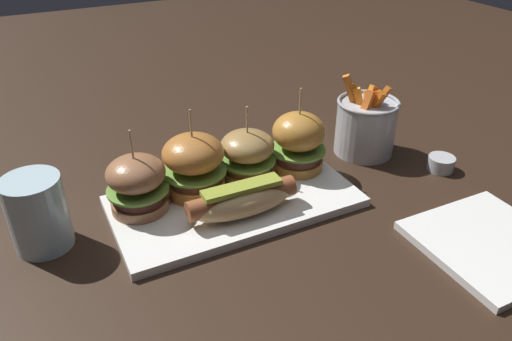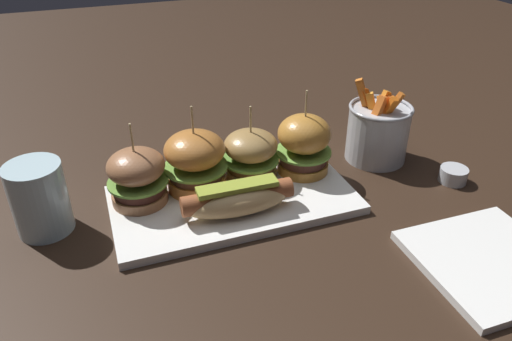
{
  "view_description": "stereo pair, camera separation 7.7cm",
  "coord_description": "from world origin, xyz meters",
  "px_view_note": "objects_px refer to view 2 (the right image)",
  "views": [
    {
      "loc": [
        -0.26,
        -0.59,
        0.45
      ],
      "look_at": [
        0.04,
        0.0,
        0.05
      ],
      "focal_mm": 34.44,
      "sensor_mm": 36.0,
      "label": 1
    },
    {
      "loc": [
        -0.19,
        -0.62,
        0.45
      ],
      "look_at": [
        0.04,
        0.0,
        0.05
      ],
      "focal_mm": 34.44,
      "sensor_mm": 36.0,
      "label": 2
    }
  ],
  "objects_px": {
    "hot_dog": "(238,199)",
    "side_plate": "(490,262)",
    "platter_main": "(234,200)",
    "fries_bucket": "(378,131)",
    "water_glass": "(39,198)",
    "slider_center_left": "(195,160)",
    "slider_center_right": "(251,154)",
    "sauce_ramekin": "(453,174)",
    "slider_far_right": "(304,143)",
    "slider_far_left": "(137,176)"
  },
  "relations": [
    {
      "from": "slider_center_left",
      "to": "slider_far_right",
      "type": "bearing_deg",
      "value": -2.81
    },
    {
      "from": "slider_center_right",
      "to": "slider_far_right",
      "type": "distance_m",
      "value": 0.09
    },
    {
      "from": "slider_center_right",
      "to": "water_glass",
      "type": "bearing_deg",
      "value": -177.29
    },
    {
      "from": "slider_far_left",
      "to": "slider_far_right",
      "type": "bearing_deg",
      "value": -0.16
    },
    {
      "from": "slider_center_left",
      "to": "side_plate",
      "type": "height_order",
      "value": "slider_center_left"
    },
    {
      "from": "side_plate",
      "to": "hot_dog",
      "type": "bearing_deg",
      "value": 143.38
    },
    {
      "from": "side_plate",
      "to": "fries_bucket",
      "type": "bearing_deg",
      "value": 87.97
    },
    {
      "from": "hot_dog",
      "to": "sauce_ramekin",
      "type": "bearing_deg",
      "value": -3.25
    },
    {
      "from": "slider_center_left",
      "to": "slider_far_right",
      "type": "height_order",
      "value": "slider_far_right"
    },
    {
      "from": "slider_center_right",
      "to": "slider_far_right",
      "type": "xyz_separation_m",
      "value": [
        0.09,
        -0.01,
        0.01
      ]
    },
    {
      "from": "platter_main",
      "to": "slider_center_left",
      "type": "height_order",
      "value": "slider_center_left"
    },
    {
      "from": "slider_far_right",
      "to": "sauce_ramekin",
      "type": "relative_size",
      "value": 3.15
    },
    {
      "from": "side_plate",
      "to": "water_glass",
      "type": "height_order",
      "value": "water_glass"
    },
    {
      "from": "sauce_ramekin",
      "to": "slider_center_left",
      "type": "bearing_deg",
      "value": 165.25
    },
    {
      "from": "hot_dog",
      "to": "side_plate",
      "type": "distance_m",
      "value": 0.36
    },
    {
      "from": "slider_far_right",
      "to": "sauce_ramekin",
      "type": "distance_m",
      "value": 0.26
    },
    {
      "from": "hot_dog",
      "to": "side_plate",
      "type": "relative_size",
      "value": 0.9
    },
    {
      "from": "platter_main",
      "to": "fries_bucket",
      "type": "relative_size",
      "value": 2.58
    },
    {
      "from": "slider_center_right",
      "to": "fries_bucket",
      "type": "xyz_separation_m",
      "value": [
        0.25,
        0.01,
        -0.0
      ]
    },
    {
      "from": "fries_bucket",
      "to": "water_glass",
      "type": "distance_m",
      "value": 0.57
    },
    {
      "from": "platter_main",
      "to": "fries_bucket",
      "type": "xyz_separation_m",
      "value": [
        0.29,
        0.05,
        0.05
      ]
    },
    {
      "from": "slider_center_right",
      "to": "side_plate",
      "type": "height_order",
      "value": "slider_center_right"
    },
    {
      "from": "fries_bucket",
      "to": "slider_center_left",
      "type": "bearing_deg",
      "value": -178.9
    },
    {
      "from": "slider_center_left",
      "to": "water_glass",
      "type": "distance_m",
      "value": 0.23
    },
    {
      "from": "hot_dog",
      "to": "sauce_ramekin",
      "type": "relative_size",
      "value": 3.66
    },
    {
      "from": "fries_bucket",
      "to": "water_glass",
      "type": "relative_size",
      "value": 1.36
    },
    {
      "from": "hot_dog",
      "to": "slider_center_right",
      "type": "xyz_separation_m",
      "value": [
        0.05,
        0.09,
        0.02
      ]
    },
    {
      "from": "platter_main",
      "to": "slider_far_right",
      "type": "bearing_deg",
      "value": 15.18
    },
    {
      "from": "hot_dog",
      "to": "slider_center_right",
      "type": "height_order",
      "value": "slider_center_right"
    },
    {
      "from": "platter_main",
      "to": "fries_bucket",
      "type": "distance_m",
      "value": 0.3
    },
    {
      "from": "platter_main",
      "to": "slider_center_right",
      "type": "height_order",
      "value": "slider_center_right"
    },
    {
      "from": "fries_bucket",
      "to": "slider_far_right",
      "type": "bearing_deg",
      "value": -174.24
    },
    {
      "from": "slider_center_right",
      "to": "slider_far_right",
      "type": "relative_size",
      "value": 0.88
    },
    {
      "from": "hot_dog",
      "to": "water_glass",
      "type": "relative_size",
      "value": 1.57
    },
    {
      "from": "hot_dog",
      "to": "slider_center_right",
      "type": "relative_size",
      "value": 1.33
    },
    {
      "from": "hot_dog",
      "to": "side_plate",
      "type": "bearing_deg",
      "value": -36.62
    },
    {
      "from": "fries_bucket",
      "to": "sauce_ramekin",
      "type": "distance_m",
      "value": 0.15
    },
    {
      "from": "fries_bucket",
      "to": "side_plate",
      "type": "bearing_deg",
      "value": -92.03
    },
    {
      "from": "slider_center_right",
      "to": "fries_bucket",
      "type": "bearing_deg",
      "value": 1.19
    },
    {
      "from": "slider_far_right",
      "to": "fries_bucket",
      "type": "xyz_separation_m",
      "value": [
        0.15,
        0.02,
        -0.01
      ]
    },
    {
      "from": "hot_dog",
      "to": "sauce_ramekin",
      "type": "distance_m",
      "value": 0.38
    },
    {
      "from": "slider_far_right",
      "to": "water_glass",
      "type": "xyz_separation_m",
      "value": [
        -0.42,
        -0.01,
        -0.01
      ]
    },
    {
      "from": "sauce_ramekin",
      "to": "water_glass",
      "type": "height_order",
      "value": "water_glass"
    },
    {
      "from": "slider_center_left",
      "to": "water_glass",
      "type": "bearing_deg",
      "value": -176.54
    },
    {
      "from": "hot_dog",
      "to": "sauce_ramekin",
      "type": "height_order",
      "value": "hot_dog"
    },
    {
      "from": "slider_center_left",
      "to": "side_plate",
      "type": "distance_m",
      "value": 0.45
    },
    {
      "from": "fries_bucket",
      "to": "side_plate",
      "type": "distance_m",
      "value": 0.31
    },
    {
      "from": "hot_dog",
      "to": "platter_main",
      "type": "bearing_deg",
      "value": 81.33
    },
    {
      "from": "slider_center_right",
      "to": "slider_center_left",
      "type": "bearing_deg",
      "value": -179.14
    },
    {
      "from": "slider_far_left",
      "to": "side_plate",
      "type": "relative_size",
      "value": 0.71
    }
  ]
}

